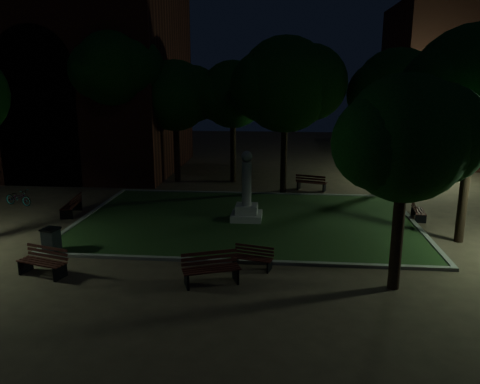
# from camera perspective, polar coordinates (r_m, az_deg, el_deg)

# --- Properties ---
(ground) EXTENTS (80.00, 80.00, 0.00)m
(ground) POSITION_cam_1_polar(r_m,az_deg,el_deg) (19.84, 0.34, -5.24)
(ground) COLOR #4E3C2D
(lawn) EXTENTS (15.00, 10.00, 0.08)m
(lawn) POSITION_cam_1_polar(r_m,az_deg,el_deg) (21.73, 0.80, -3.44)
(lawn) COLOR #223C19
(lawn) RESTS_ON ground
(lawn_kerb) EXTENTS (15.40, 10.40, 0.12)m
(lawn_kerb) POSITION_cam_1_polar(r_m,az_deg,el_deg) (21.72, 0.80, -3.39)
(lawn_kerb) COLOR slate
(lawn_kerb) RESTS_ON ground
(monument) EXTENTS (1.40, 1.40, 3.20)m
(monument) POSITION_cam_1_polar(r_m,az_deg,el_deg) (21.48, 0.81, -1.10)
(monument) COLOR gray
(monument) RESTS_ON lawn
(building_main) EXTENTS (20.00, 12.00, 15.00)m
(building_main) POSITION_cam_1_polar(r_m,az_deg,el_deg) (36.91, -23.68, 14.02)
(building_main) COLOR #4D2117
(building_main) RESTS_ON ground
(tree_north_wl) EXTENTS (5.33, 4.35, 7.59)m
(tree_north_wl) POSITION_cam_1_polar(r_m,az_deg,el_deg) (29.68, -7.75, 11.56)
(tree_north_wl) COLOR black
(tree_north_wl) RESTS_ON ground
(tree_north_er) EXTENTS (6.42, 5.24, 8.73)m
(tree_north_er) POSITION_cam_1_polar(r_m,az_deg,el_deg) (26.34, 5.82, 12.89)
(tree_north_er) COLOR black
(tree_north_er) RESTS_ON ground
(tree_ne) EXTENTS (5.91, 4.82, 8.10)m
(tree_ne) POSITION_cam_1_polar(r_m,az_deg,el_deg) (27.78, 18.79, 11.42)
(tree_ne) COLOR black
(tree_ne) RESTS_ON ground
(tree_east) EXTENTS (6.37, 5.20, 8.46)m
(tree_east) POSITION_cam_1_polar(r_m,az_deg,el_deg) (20.06, 27.09, 10.58)
(tree_east) COLOR black
(tree_east) RESTS_ON ground
(tree_se) EXTENTS (4.64, 3.79, 6.62)m
(tree_se) POSITION_cam_1_polar(r_m,az_deg,el_deg) (14.56, 19.84, 6.13)
(tree_se) COLOR black
(tree_se) RESTS_ON ground
(tree_nw) EXTENTS (5.49, 4.48, 9.24)m
(tree_nw) POSITION_cam_1_polar(r_m,az_deg,el_deg) (29.16, -14.95, 14.31)
(tree_nw) COLOR black
(tree_nw) RESTS_ON ground
(tree_far_north) EXTENTS (5.05, 4.12, 7.55)m
(tree_far_north) POSITION_cam_1_polar(r_m,az_deg,el_deg) (29.28, -0.68, 11.79)
(tree_far_north) COLOR black
(tree_far_north) RESTS_ON ground
(lamppost_nw) EXTENTS (1.18, 0.28, 4.54)m
(lamppost_nw) POSITION_cam_1_polar(r_m,az_deg,el_deg) (30.65, -17.34, 6.93)
(lamppost_nw) COLOR black
(lamppost_nw) RESTS_ON ground
(lamppost_ne) EXTENTS (1.18, 0.28, 4.12)m
(lamppost_ne) POSITION_cam_1_polar(r_m,az_deg,el_deg) (31.70, 21.83, 6.32)
(lamppost_ne) COLOR black
(lamppost_ne) RESTS_ON ground
(bench_near_left) EXTENTS (1.49, 0.83, 0.78)m
(bench_near_left) POSITION_cam_1_polar(r_m,az_deg,el_deg) (16.38, 1.58, -8.06)
(bench_near_left) COLOR black
(bench_near_left) RESTS_ON ground
(bench_near_right) EXTENTS (1.94, 1.25, 1.01)m
(bench_near_right) POSITION_cam_1_polar(r_m,az_deg,el_deg) (15.22, -3.57, -9.39)
(bench_near_right) COLOR black
(bench_near_right) RESTS_ON ground
(bench_west_near) EXTENTS (1.81, 1.06, 0.94)m
(bench_west_near) POSITION_cam_1_polar(r_m,az_deg,el_deg) (17.14, -22.84, -7.90)
(bench_west_near) COLOR black
(bench_west_near) RESTS_ON ground
(bench_left_side) EXTENTS (0.82, 1.77, 0.94)m
(bench_left_side) POSITION_cam_1_polar(r_m,az_deg,el_deg) (24.01, -19.76, -1.60)
(bench_left_side) COLOR black
(bench_left_side) RESTS_ON ground
(bench_right_side) EXTENTS (0.65, 1.47, 0.78)m
(bench_right_side) POSITION_cam_1_polar(r_m,az_deg,el_deg) (23.47, 20.83, -2.22)
(bench_right_side) COLOR black
(bench_right_side) RESTS_ON ground
(bench_far_side) EXTENTS (1.86, 1.12, 0.97)m
(bench_far_side) POSITION_cam_1_polar(r_m,az_deg,el_deg) (27.78, 8.68, 1.08)
(bench_far_side) COLOR black
(bench_far_side) RESTS_ON ground
(trash_bin) EXTENTS (0.69, 0.69, 0.99)m
(trash_bin) POSITION_cam_1_polar(r_m,az_deg,el_deg) (19.03, -22.01, -5.52)
(trash_bin) COLOR black
(trash_bin) RESTS_ON ground
(bicycle) EXTENTS (1.70, 0.94, 0.85)m
(bicycle) POSITION_cam_1_polar(r_m,az_deg,el_deg) (26.87, -25.41, -0.60)
(bicycle) COLOR black
(bicycle) RESTS_ON ground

